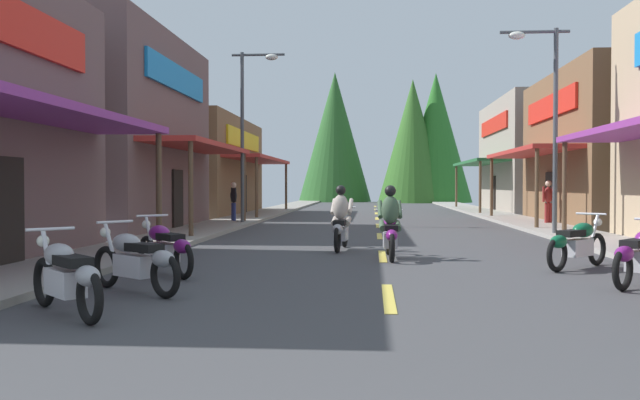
{
  "coord_description": "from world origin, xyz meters",
  "views": [
    {
      "loc": [
        -0.23,
        -1.56,
        1.58
      ],
      "look_at": [
        -2.53,
        27.9,
        0.91
      ],
      "focal_mm": 37.56,
      "sensor_mm": 36.0,
      "label": 1
    }
  ],
  "objects": [
    {
      "name": "ground",
      "position": [
        0.0,
        22.62,
        -0.05
      ],
      "size": [
        9.78,
        75.25,
        0.1
      ],
      "primitive_type": "cube",
      "color": "#424244"
    },
    {
      "name": "sidewalk_left",
      "position": [
        -5.94,
        22.62,
        0.06
      ],
      "size": [
        2.1,
        75.25,
        0.12
      ],
      "primitive_type": "cube",
      "color": "gray",
      "rests_on": "ground"
    },
    {
      "name": "sidewalk_right",
      "position": [
        5.94,
        22.62,
        0.06
      ],
      "size": [
        2.1,
        75.25,
        0.12
      ],
      "primitive_type": "cube",
      "color": "#9E9991",
      "rests_on": "ground"
    },
    {
      "name": "centerline_dashes",
      "position": [
        0.0,
        24.36,
        0.01
      ],
      "size": [
        0.16,
        47.57,
        0.01
      ],
      "color": "#E0C64C",
      "rests_on": "ground"
    },
    {
      "name": "storefront_left_middle",
      "position": [
        -10.39,
        21.14,
        3.37
      ],
      "size": [
        8.66,
        9.26,
        6.74
      ],
      "color": "brown",
      "rests_on": "ground"
    },
    {
      "name": "storefront_left_far",
      "position": [
        -10.83,
        33.21,
        2.53
      ],
      "size": [
        9.56,
        11.9,
        5.05
      ],
      "color": "brown",
      "rests_on": "ground"
    },
    {
      "name": "storefront_right_far",
      "position": [
        11.25,
        38.77,
        3.27
      ],
      "size": [
        10.38,
        11.43,
        6.54
      ],
      "color": "gray",
      "rests_on": "ground"
    },
    {
      "name": "streetlamp_left",
      "position": [
        -5.0,
        24.27,
        4.33
      ],
      "size": [
        2.07,
        0.3,
        6.73
      ],
      "color": "#474C51",
      "rests_on": "ground"
    },
    {
      "name": "streetlamp_right",
      "position": [
        4.98,
        19.16,
        4.09
      ],
      "size": [
        2.07,
        0.3,
        6.3
      ],
      "color": "#474C51",
      "rests_on": "ground"
    },
    {
      "name": "motorcycle_parked_right_3",
      "position": [
        3.6,
        11.28,
        0.49
      ],
      "size": [
        1.56,
        1.6,
        1.04
      ],
      "rotation": [
        0.0,
        0.0,
        0.8
      ],
      "color": "black",
      "rests_on": "ground"
    },
    {
      "name": "motorcycle_parked_left_0",
      "position": [
        -3.9,
        6.2,
        0.49
      ],
      "size": [
        1.59,
        1.58,
        1.04
      ],
      "rotation": [
        0.0,
        0.0,
        2.36
      ],
      "color": "black",
      "rests_on": "ground"
    },
    {
      "name": "motorcycle_parked_left_1",
      "position": [
        -3.67,
        7.91,
        0.49
      ],
      "size": [
        1.78,
        1.36,
        1.04
      ],
      "rotation": [
        0.0,
        0.0,
        2.5
      ],
      "color": "black",
      "rests_on": "ground"
    },
    {
      "name": "motorcycle_parked_left_2",
      "position": [
        -3.84,
        9.86,
        0.49
      ],
      "size": [
        1.51,
        1.65,
        1.04
      ],
      "rotation": [
        0.0,
        0.0,
        2.31
      ],
      "color": "black",
      "rests_on": "ground"
    },
    {
      "name": "rider_cruising_lead",
      "position": [
        0.15,
        12.74,
        0.66
      ],
      "size": [
        0.6,
        2.14,
        1.57
      ],
      "rotation": [
        0.0,
        0.0,
        1.59
      ],
      "color": "black",
      "rests_on": "ground"
    },
    {
      "name": "rider_cruising_trailing",
      "position": [
        -0.98,
        14.51,
        0.66
      ],
      "size": [
        0.6,
        2.14,
        1.57
      ],
      "rotation": [
        0.0,
        0.0,
        1.5
      ],
      "color": "black",
      "rests_on": "ground"
    },
    {
      "name": "pedestrian_by_shop",
      "position": [
        6.54,
        24.78,
        1.02
      ],
      "size": [
        0.51,
        0.4,
        1.75
      ],
      "rotation": [
        0.0,
        0.0,
        2.08
      ],
      "color": "maroon",
      "rests_on": "ground"
    },
    {
      "name": "pedestrian_waiting",
      "position": [
        -5.87,
        25.37,
        0.97
      ],
      "size": [
        0.4,
        0.51,
        1.68
      ],
      "rotation": [
        0.0,
        0.0,
        0.48
      ],
      "color": "#333F8C",
      "rests_on": "ground"
    },
    {
      "name": "treeline_backdrop",
      "position": [
        0.06,
        61.25,
        5.79
      ],
      "size": [
        16.28,
        12.34,
        12.24
      ],
      "color": "#276A23",
      "rests_on": "ground"
    }
  ]
}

